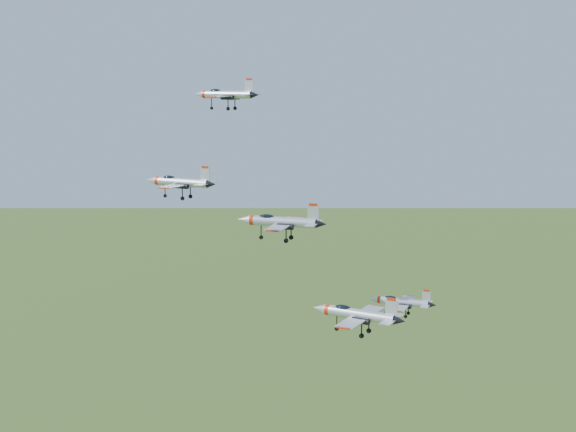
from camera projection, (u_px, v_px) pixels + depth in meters
The scene contains 5 objects.
jet_lead at pixel (225, 94), 140.81m from camera, with size 13.26×11.08×3.55m.
jet_left_high at pixel (280, 221), 118.50m from camera, with size 13.61×11.61×3.72m.
jet_right_high at pixel (180, 182), 110.07m from camera, with size 11.26×9.44×3.02m.
jet_left_low at pixel (401, 302), 120.02m from camera, with size 10.37×8.78×2.80m.
jet_right_low at pixel (357, 314), 99.79m from camera, with size 12.63×10.50×3.37m.
Camera 1 is at (64.79, -95.85, 163.43)m, focal length 50.00 mm.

